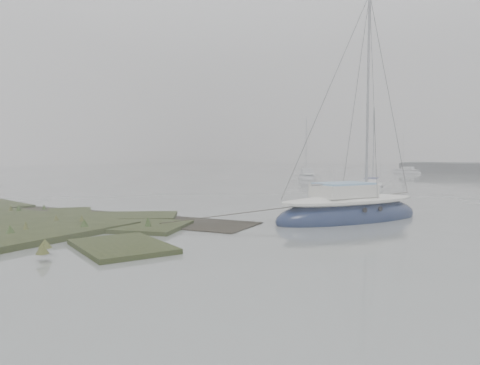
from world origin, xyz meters
name	(u,v)px	position (x,y,z in m)	size (l,w,h in m)	color
ground	(373,186)	(0.00, 30.00, 0.00)	(160.00, 160.00, 0.00)	slate
sailboat_main	(349,213)	(4.64, 9.17, 0.33)	(6.06, 7.86, 10.79)	#131D3D
sailboat_white	(371,189)	(1.45, 24.24, 0.21)	(2.27, 5.02, 6.83)	white
sailboat_far_a	(307,177)	(-8.95, 36.22, 0.23)	(4.20, 5.42, 7.45)	#ABAEB5
sailboat_far_c	(407,172)	(-2.53, 55.78, 0.19)	(4.48, 2.63, 6.01)	silver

